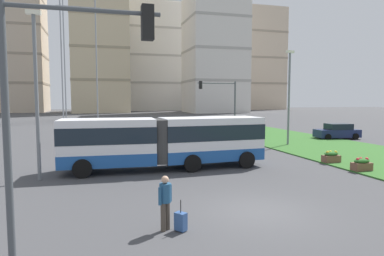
# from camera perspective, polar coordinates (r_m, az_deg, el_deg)

# --- Properties ---
(ground_plane) EXTENTS (260.00, 260.00, 0.00)m
(ground_plane) POSITION_cam_1_polar(r_m,az_deg,el_deg) (13.07, 10.98, -13.57)
(ground_plane) COLOR #424244
(grass_median) EXTENTS (10.00, 70.00, 0.08)m
(grass_median) POSITION_cam_1_polar(r_m,az_deg,el_deg) (28.51, 25.79, -3.80)
(grass_median) COLOR #336628
(grass_median) RESTS_ON ground_plane
(articulated_bus) EXTENTS (11.95, 2.99, 3.00)m
(articulated_bus) POSITION_cam_1_polar(r_m,az_deg,el_deg) (19.97, -4.57, -2.19)
(articulated_bus) COLOR white
(articulated_bus) RESTS_ON ground
(car_maroon_sedan) EXTENTS (4.41, 2.03, 1.58)m
(car_maroon_sedan) POSITION_cam_1_polar(r_m,az_deg,el_deg) (33.31, -16.36, -1.07)
(car_maroon_sedan) COLOR maroon
(car_maroon_sedan) RESTS_ON ground
(car_navy_sedan) EXTENTS (4.59, 2.46, 1.58)m
(car_navy_sedan) POSITION_cam_1_polar(r_m,az_deg,el_deg) (37.97, 23.22, -0.55)
(car_navy_sedan) COLOR #19234C
(car_navy_sedan) RESTS_ON ground
(pedestrian_crossing) EXTENTS (0.48, 0.39, 1.74)m
(pedestrian_crossing) POSITION_cam_1_polar(r_m,az_deg,el_deg) (10.85, -4.53, -11.82)
(pedestrian_crossing) COLOR #4C4238
(pedestrian_crossing) RESTS_ON ground
(rolling_suitcase) EXTENTS (0.41, 0.43, 0.97)m
(rolling_suitcase) POSITION_cam_1_polar(r_m,az_deg,el_deg) (10.97, -1.90, -15.40)
(rolling_suitcase) COLOR #335693
(rolling_suitcase) RESTS_ON ground
(flower_planter_1) EXTENTS (1.10, 0.56, 0.74)m
(flower_planter_1) POSITION_cam_1_polar(r_m,az_deg,el_deg) (21.55, 26.62, -5.48)
(flower_planter_1) COLOR brown
(flower_planter_1) RESTS_ON grass_median
(flower_planter_2) EXTENTS (1.10, 0.56, 0.74)m
(flower_planter_2) POSITION_cam_1_polar(r_m,az_deg,el_deg) (23.50, 22.35, -4.49)
(flower_planter_2) COLOR brown
(flower_planter_2) RESTS_ON grass_median
(traffic_light_near_left) EXTENTS (3.44, 0.28, 6.29)m
(traffic_light_near_left) POSITION_cam_1_polar(r_m,az_deg,el_deg) (8.09, -21.61, 5.65)
(traffic_light_near_left) COLOR #474C51
(traffic_light_near_left) RESTS_ON ground
(traffic_light_far_right) EXTENTS (4.16, 0.28, 5.91)m
(traffic_light_far_right) POSITION_cam_1_polar(r_m,az_deg,el_deg) (35.37, 5.18, 4.87)
(traffic_light_far_right) COLOR #474C51
(traffic_light_far_right) RESTS_ON ground
(streetlight_left) EXTENTS (0.70, 0.28, 8.45)m
(streetlight_left) POSITION_cam_1_polar(r_m,az_deg,el_deg) (18.70, -24.71, 6.13)
(streetlight_left) COLOR slate
(streetlight_left) RESTS_ON ground
(streetlight_median) EXTENTS (0.70, 0.28, 8.30)m
(streetlight_median) POSITION_cam_1_polar(r_m,az_deg,el_deg) (31.05, 15.99, 5.60)
(streetlight_median) COLOR slate
(streetlight_median) RESTS_ON ground
(apartment_tower_west) EXTENTS (18.67, 17.04, 42.10)m
(apartment_tower_west) POSITION_cam_1_polar(r_m,az_deg,el_deg) (120.46, -27.93, 12.47)
(apartment_tower_west) COLOR #C6B299
(apartment_tower_west) RESTS_ON ground
(apartment_tower_westcentre) EXTENTS (16.39, 15.79, 54.67)m
(apartment_tower_westcentre) POSITION_cam_1_polar(r_m,az_deg,el_deg) (109.08, -15.32, 17.07)
(apartment_tower_westcentre) COLOR beige
(apartment_tower_westcentre) RESTS_ON ground
(apartment_tower_centre) EXTENTS (18.64, 16.66, 36.92)m
(apartment_tower_centre) POSITION_cam_1_polar(r_m,az_deg,el_deg) (124.95, -6.42, 11.51)
(apartment_tower_centre) COLOR silver
(apartment_tower_centre) RESTS_ON ground
(apartment_tower_eastcentre) EXTENTS (16.79, 16.04, 44.92)m
(apartment_tower_eastcentre) POSITION_cam_1_polar(r_m,az_deg,el_deg) (105.04, 3.85, 15.00)
(apartment_tower_eastcentre) COLOR silver
(apartment_tower_eastcentre) RESTS_ON ground
(apartment_tower_east) EXTENTS (19.63, 18.66, 38.11)m
(apartment_tower_east) POSITION_cam_1_polar(r_m,az_deg,el_deg) (138.13, 10.25, 11.08)
(apartment_tower_east) COLOR #C6B299
(apartment_tower_east) RESTS_ON ground
(transmission_pylon) EXTENTS (9.00, 6.24, 32.27)m
(transmission_pylon) POSITION_cam_1_polar(r_m,az_deg,el_deg) (69.64, -18.45, 15.82)
(transmission_pylon) COLOR gray
(transmission_pylon) RESTS_ON ground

